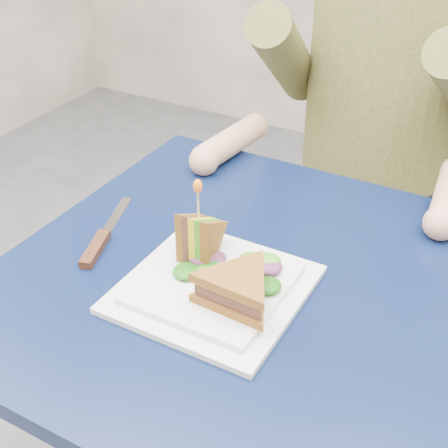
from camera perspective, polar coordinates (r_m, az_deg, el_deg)
The scene contains 12 objects.
table at distance 1.03m, azimuth 2.19°, elevation -8.18°, with size 0.75×0.75×0.73m.
chair at distance 1.67m, azimuth 13.91°, elevation 4.00°, with size 0.42×0.40×0.93m.
diner at distance 1.42m, azimuth 14.57°, elevation 15.28°, with size 0.54×0.59×0.74m.
plate at distance 0.94m, azimuth -0.96°, elevation -5.78°, with size 0.26×0.26×0.02m.
sandwich_flat at distance 0.88m, azimuth 1.32°, elevation -5.95°, with size 0.15×0.15×0.05m.
sandwich_upright at distance 0.96m, azimuth -2.29°, elevation -1.27°, with size 0.08×0.12×0.12m.
fork at distance 1.01m, azimuth -3.84°, elevation -3.19°, with size 0.06×0.18×0.01m.
knife at distance 1.06m, azimuth -11.32°, elevation -1.65°, with size 0.09×0.21×0.02m.
toothpick at distance 0.93m, azimuth -2.38°, elevation 1.98°, with size 0.00×0.00×0.06m, color tan.
toothpick_frill at distance 0.91m, azimuth -2.42°, elevation 3.48°, with size 0.01×0.01×0.02m, color orange.
lettuce_spill at distance 0.93m, azimuth -0.40°, elevation -4.52°, with size 0.15×0.13×0.02m, color #337A14, non-canonical shape.
onion_ring at distance 0.92m, azimuth -0.01°, elevation -4.63°, with size 0.04×0.04×0.01m, color #9E4C7A.
Camera 1 is at (0.34, -0.69, 1.33)m, focal length 50.00 mm.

